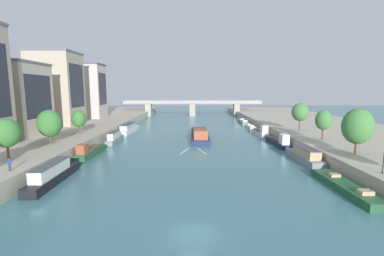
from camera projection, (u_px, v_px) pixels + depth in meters
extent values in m
plane|color=#42757F|center=(194.00, 234.00, 23.83)|extent=(400.00, 400.00, 0.00)
cube|color=#B2A893|center=(57.00, 130.00, 77.97)|extent=(36.00, 170.00, 2.55)
cube|color=#B2A893|center=(326.00, 130.00, 78.19)|extent=(36.00, 170.00, 2.55)
cube|color=#1E284C|center=(199.00, 135.00, 72.13)|extent=(4.52, 23.47, 1.17)
cube|color=#1E284C|center=(198.00, 129.00, 84.06)|extent=(4.18, 1.27, 0.95)
cube|color=#1E284C|center=(199.00, 133.00, 72.04)|extent=(4.61, 23.48, 0.06)
cube|color=#9E5133|center=(200.00, 134.00, 63.99)|extent=(3.32, 4.71, 2.13)
cube|color=black|center=(200.00, 131.00, 66.27)|extent=(2.64, 0.04, 0.60)
cube|color=brown|center=(199.00, 131.00, 74.33)|extent=(3.49, 12.21, 0.36)
cylinder|color=#232328|center=(202.00, 136.00, 65.00)|extent=(0.07, 0.07, 1.10)
cube|color=silver|center=(201.00, 151.00, 56.36)|extent=(2.03, 5.86, 0.03)
cube|color=silver|center=(184.00, 151.00, 56.33)|extent=(1.97, 5.87, 0.03)
cube|color=black|center=(53.00, 178.00, 37.17)|extent=(2.42, 12.57, 1.20)
cube|color=black|center=(73.00, 164.00, 43.70)|extent=(2.08, 1.29, 0.97)
cube|color=black|center=(52.00, 174.00, 37.08)|extent=(2.46, 12.57, 0.06)
cube|color=white|center=(50.00, 170.00, 36.34)|extent=(1.94, 8.05, 1.57)
cube|color=#4C4C51|center=(49.00, 164.00, 36.23)|extent=(2.07, 8.30, 0.08)
cylinder|color=#232328|center=(40.00, 179.00, 33.29)|extent=(0.07, 0.07, 1.10)
cube|color=#235633|center=(90.00, 153.00, 52.18)|extent=(2.49, 10.62, 1.21)
cube|color=#235633|center=(101.00, 146.00, 57.73)|extent=(2.07, 1.32, 0.97)
cube|color=#235633|center=(90.00, 150.00, 52.09)|extent=(2.53, 10.62, 0.06)
cube|color=#9E5133|center=(82.00, 149.00, 48.41)|extent=(1.67, 2.16, 1.77)
cube|color=black|center=(84.00, 147.00, 49.43)|extent=(1.28, 0.07, 0.50)
cube|color=brown|center=(92.00, 147.00, 53.11)|extent=(1.85, 5.54, 0.36)
cylinder|color=#232328|center=(84.00, 150.00, 48.87)|extent=(0.07, 0.07, 1.10)
cube|color=gray|center=(114.00, 140.00, 65.75)|extent=(1.83, 10.18, 1.03)
cube|color=gray|center=(120.00, 136.00, 71.11)|extent=(1.69, 1.23, 0.88)
cube|color=gray|center=(114.00, 138.00, 65.67)|extent=(1.87, 10.18, 0.06)
cube|color=beige|center=(113.00, 135.00, 65.05)|extent=(1.49, 6.52, 1.58)
cube|color=#4C4C51|center=(113.00, 132.00, 64.93)|extent=(1.60, 6.71, 0.08)
cylinder|color=#232328|center=(111.00, 138.00, 62.57)|extent=(0.07, 0.07, 1.10)
cube|color=silver|center=(128.00, 130.00, 81.46)|extent=(3.29, 15.20, 1.21)
cube|color=silver|center=(134.00, 126.00, 89.26)|extent=(2.68, 1.34, 0.97)
cube|color=silver|center=(128.00, 128.00, 81.37)|extent=(3.34, 15.21, 0.06)
cube|color=#9EBCD6|center=(127.00, 126.00, 80.51)|extent=(2.60, 9.75, 1.37)
cube|color=#4C4C51|center=(127.00, 124.00, 80.41)|extent=(2.78, 10.04, 0.08)
cylinder|color=#232328|center=(125.00, 128.00, 76.78)|extent=(0.07, 0.07, 1.10)
cube|color=#235633|center=(345.00, 187.00, 34.01)|extent=(3.16, 12.60, 0.96)
cube|color=#235633|center=(319.00, 171.00, 40.53)|extent=(2.62, 1.30, 0.84)
cube|color=#235633|center=(346.00, 184.00, 33.94)|extent=(3.21, 12.60, 0.06)
cube|color=tan|center=(334.00, 175.00, 36.62)|extent=(1.39, 0.95, 0.40)
cube|color=tan|center=(364.00, 192.00, 30.43)|extent=(1.53, 1.15, 0.48)
cylinder|color=#232328|center=(370.00, 190.00, 30.16)|extent=(0.07, 0.07, 1.10)
cube|color=gray|center=(304.00, 158.00, 47.74)|extent=(2.63, 11.20, 1.26)
cube|color=gray|center=(291.00, 150.00, 53.59)|extent=(2.33, 1.30, 1.00)
cube|color=gray|center=(304.00, 155.00, 47.65)|extent=(2.68, 11.20, 0.06)
cube|color=tan|center=(305.00, 152.00, 46.99)|extent=(2.12, 7.17, 1.42)
cube|color=#4C4C51|center=(306.00, 148.00, 46.88)|extent=(2.27, 7.39, 0.08)
cylinder|color=#232328|center=(315.00, 156.00, 44.26)|extent=(0.07, 0.07, 1.10)
cube|color=#1E284C|center=(277.00, 143.00, 62.25)|extent=(2.38, 11.71, 1.03)
cube|color=#1E284C|center=(269.00, 138.00, 68.35)|extent=(2.05, 1.26, 0.88)
cube|color=#1E284C|center=(277.00, 141.00, 62.17)|extent=(2.42, 11.71, 0.06)
cube|color=white|center=(283.00, 139.00, 58.09)|extent=(1.65, 2.37, 2.24)
cube|color=black|center=(282.00, 137.00, 59.20)|extent=(1.28, 0.06, 0.63)
cube|color=brown|center=(275.00, 139.00, 63.30)|extent=(1.79, 6.10, 0.36)
cylinder|color=#232328|center=(284.00, 141.00, 58.64)|extent=(0.07, 0.07, 1.10)
cube|color=silver|center=(259.00, 133.00, 75.82)|extent=(2.43, 10.99, 1.12)
cube|color=silver|center=(254.00, 130.00, 81.56)|extent=(2.06, 1.29, 0.92)
cube|color=silver|center=(259.00, 131.00, 75.74)|extent=(2.47, 10.99, 0.06)
cube|color=white|center=(263.00, 129.00, 71.90)|extent=(1.66, 2.23, 2.16)
cube|color=black|center=(262.00, 128.00, 72.95)|extent=(1.28, 0.06, 0.60)
cube|color=brown|center=(258.00, 130.00, 76.79)|extent=(1.82, 5.73, 0.36)
cylinder|color=#232328|center=(264.00, 131.00, 72.42)|extent=(0.07, 0.07, 1.10)
cube|color=silver|center=(250.00, 127.00, 88.93)|extent=(2.04, 9.25, 0.96)
cube|color=silver|center=(247.00, 125.00, 93.83)|extent=(1.89, 1.22, 0.84)
cube|color=silver|center=(250.00, 126.00, 88.85)|extent=(2.08, 9.25, 0.06)
cube|color=beige|center=(249.00, 124.00, 90.83)|extent=(1.00, 0.91, 0.40)
cube|color=beige|center=(251.00, 126.00, 86.26)|extent=(1.10, 1.11, 0.48)
cylinder|color=#232328|center=(253.00, 125.00, 86.03)|extent=(0.07, 0.07, 1.10)
cube|color=gray|center=(243.00, 122.00, 104.33)|extent=(3.30, 13.89, 0.99)
cube|color=gray|center=(240.00, 119.00, 111.49)|extent=(2.73, 1.30, 0.86)
cube|color=gray|center=(243.00, 120.00, 104.26)|extent=(3.36, 13.89, 0.06)
cube|color=white|center=(242.00, 119.00, 107.23)|extent=(1.45, 0.95, 0.40)
cube|color=white|center=(244.00, 121.00, 100.40)|extent=(1.60, 1.15, 0.48)
cylinder|color=#232328|center=(246.00, 120.00, 100.07)|extent=(0.07, 0.07, 1.10)
cylinder|color=brown|center=(7.00, 151.00, 38.83)|extent=(0.36, 0.36, 2.99)
ellipsoid|color=#387533|center=(5.00, 133.00, 38.45)|extent=(3.92, 3.92, 4.28)
cylinder|color=brown|center=(50.00, 137.00, 51.30)|extent=(0.33, 0.33, 2.55)
ellipsoid|color=#387533|center=(49.00, 123.00, 50.91)|extent=(4.60, 4.60, 5.29)
cylinder|color=brown|center=(79.00, 129.00, 62.71)|extent=(0.26, 0.26, 2.49)
ellipsoid|color=#387533|center=(78.00, 119.00, 62.37)|extent=(3.33, 3.33, 4.04)
cylinder|color=brown|center=(355.00, 145.00, 42.99)|extent=(0.34, 0.34, 3.00)
ellipsoid|color=#427F3D|center=(357.00, 126.00, 42.54)|extent=(4.72, 4.72, 5.81)
cylinder|color=brown|center=(322.00, 133.00, 54.95)|extent=(0.29, 0.29, 3.10)
ellipsoid|color=#427F3D|center=(323.00, 120.00, 54.57)|extent=(3.23, 3.23, 4.10)
cylinder|color=brown|center=(299.00, 124.00, 67.63)|extent=(0.28, 0.28, 3.55)
ellipsoid|color=#427F3D|center=(299.00, 112.00, 67.20)|extent=(4.12, 4.12, 4.60)
cylinder|color=black|center=(383.00, 158.00, 32.88)|extent=(0.11, 0.11, 4.01)
cylinder|color=black|center=(381.00, 173.00, 33.15)|extent=(0.22, 0.22, 0.20)
cube|color=beige|center=(14.00, 100.00, 60.32)|extent=(11.27, 12.77, 16.24)
cube|color=slate|center=(10.00, 63.00, 59.12)|extent=(11.61, 13.16, 0.50)
cube|color=#232833|center=(38.00, 96.00, 60.22)|extent=(0.04, 10.22, 9.74)
cube|color=#B2A38E|center=(56.00, 89.00, 78.99)|extent=(12.43, 11.59, 21.17)
cube|color=slate|center=(53.00, 52.00, 77.44)|extent=(12.80, 11.94, 0.50)
cube|color=#232833|center=(76.00, 86.00, 78.86)|extent=(0.04, 9.27, 12.70)
cube|color=#BCB2A8|center=(83.00, 92.00, 98.83)|extent=(14.35, 9.78, 19.56)
cube|color=#4C515B|center=(81.00, 64.00, 97.39)|extent=(14.78, 10.07, 0.50)
cube|color=#232833|center=(102.00, 89.00, 98.71)|extent=(0.04, 7.82, 11.74)
cube|color=#9E998E|center=(192.00, 103.00, 130.64)|extent=(67.88, 4.40, 0.60)
cube|color=#9E998E|center=(192.00, 102.00, 128.55)|extent=(67.88, 0.30, 0.90)
cube|color=#9E998E|center=(192.00, 101.00, 132.51)|extent=(67.88, 0.30, 0.90)
cube|color=#9E998E|center=(148.00, 110.00, 131.06)|extent=(2.80, 3.60, 6.20)
cube|color=#9E998E|center=(192.00, 110.00, 131.12)|extent=(2.80, 3.60, 6.20)
cube|color=#9E998E|center=(236.00, 110.00, 131.18)|extent=(2.80, 3.60, 6.20)
cylinder|color=#2D2D38|center=(8.00, 168.00, 33.92)|extent=(0.13, 0.13, 0.84)
cylinder|color=#2D2D38|center=(10.00, 168.00, 34.10)|extent=(0.13, 0.13, 0.84)
cube|color=#3351A8|center=(8.00, 163.00, 33.91)|extent=(0.31, 0.39, 0.56)
sphere|color=#9E7051|center=(8.00, 160.00, 33.85)|extent=(0.21, 0.21, 0.21)
cylinder|color=#3351A8|center=(7.00, 163.00, 33.70)|extent=(0.09, 0.09, 0.54)
cylinder|color=#3351A8|center=(10.00, 162.00, 34.11)|extent=(0.09, 0.09, 0.54)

